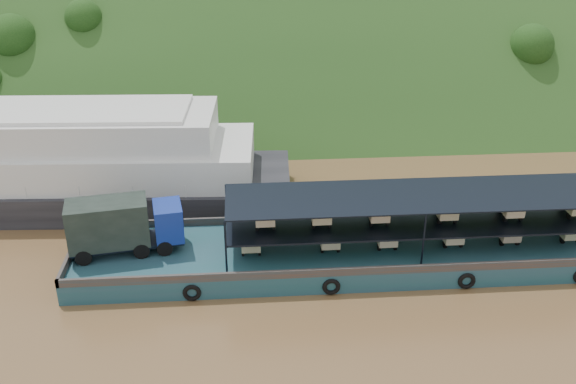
{
  "coord_description": "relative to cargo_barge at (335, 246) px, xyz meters",
  "views": [
    {
      "loc": [
        -4.92,
        -35.21,
        21.31
      ],
      "look_at": [
        -2.0,
        3.0,
        3.2
      ],
      "focal_mm": 40.0,
      "sensor_mm": 36.0,
      "label": 1
    }
  ],
  "objects": [
    {
      "name": "cargo_barge",
      "position": [
        0.0,
        0.0,
        0.0
      ],
      "size": [
        35.05,
        7.18,
        4.64
      ],
      "color": "#15474A",
      "rests_on": "ground"
    },
    {
      "name": "hillside",
      "position": [
        -0.68,
        36.82,
        -1.15
      ],
      "size": [
        140.0,
        39.6,
        39.6
      ],
      "primitive_type": "cube",
      "rotation": [
        0.79,
        0.0,
        0.0
      ],
      "color": "#1E3D16",
      "rests_on": "ground"
    },
    {
      "name": "passenger_ferry",
      "position": [
        -20.2,
        10.31,
        2.02
      ],
      "size": [
        36.54,
        10.88,
        7.32
      ],
      "rotation": [
        0.0,
        0.0,
        -0.05
      ],
      "color": "black",
      "rests_on": "ground"
    },
    {
      "name": "ground",
      "position": [
        -0.68,
        0.82,
        -1.15
      ],
      "size": [
        160.0,
        160.0,
        0.0
      ],
      "primitive_type": "plane",
      "color": "brown",
      "rests_on": "ground"
    }
  ]
}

